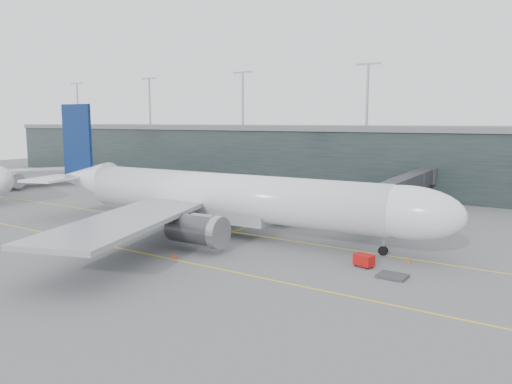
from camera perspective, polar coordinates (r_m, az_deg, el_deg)
The scene contains 17 objects.
ground at distance 80.64m, azimuth -3.93°, elevation -3.60°, with size 320.00×320.00×0.00m, color #525256.
taxiline_a at distance 77.59m, azimuth -5.75°, elevation -4.08°, with size 160.00×0.25×0.02m, color yellow.
taxiline_b at distance 66.42m, azimuth -14.65°, elevation -6.39°, with size 160.00×0.25×0.02m, color yellow.
taxiline_lead_main at distance 94.50m, azimuth 5.96°, elevation -1.89°, with size 0.25×60.00×0.02m, color yellow.
taxiline_lead_adj at distance 149.36m, azimuth -22.24°, elevation 1.22°, with size 0.25×60.00×0.02m, color yellow.
terminal at distance 129.98m, azimuth 11.98°, elevation 4.08°, with size 240.00×36.00×29.00m.
main_aircraft at distance 72.62m, azimuth -3.70°, elevation -0.56°, with size 68.68×64.50×19.27m.
jet_bridge at distance 92.68m, azimuth 17.15°, elevation 0.85°, with size 6.06×45.81×6.97m.
gse_cart at distance 58.00m, azimuth 12.23°, elevation -7.61°, with size 2.38×1.82×1.45m.
baggage_dolly at distance 55.11m, azimuth 15.34°, elevation -9.23°, with size 2.95×2.36×0.29m, color #37373C.
uld_a at distance 91.87m, azimuth -2.21°, elevation -1.49°, with size 2.63×2.36×1.98m.
uld_b at distance 90.81m, azimuth 0.33°, elevation -1.68°, with size 2.18×1.88×1.73m.
uld_c at distance 89.78m, azimuth -0.46°, elevation -1.76°, with size 2.44×2.19×1.83m.
cone_nose at distance 60.74m, azimuth 17.07°, elevation -7.49°, with size 0.46×0.46×0.73m, color #CC490B.
cone_wing_stbd at distance 60.82m, azimuth -9.26°, elevation -7.22°, with size 0.46×0.46×0.73m, color #E33E0C.
cone_wing_port at distance 85.71m, azimuth 4.27°, elevation -2.69°, with size 0.40×0.40×0.63m, color red.
cone_tail at distance 80.65m, azimuth -13.74°, elevation -3.57°, with size 0.42×0.42×0.67m, color orange.
Camera 1 is at (48.61, -62.24, 16.30)m, focal length 35.00 mm.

